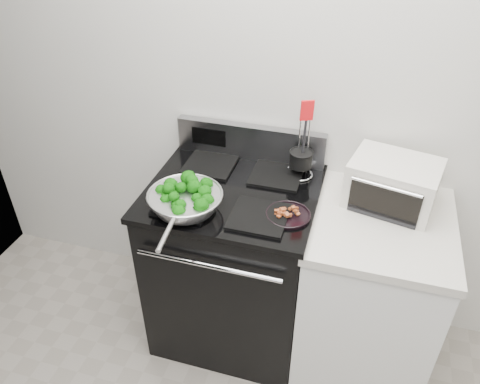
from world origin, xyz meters
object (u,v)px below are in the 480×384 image
at_px(gas_range, 234,262).
at_px(bacon_plate, 288,213).
at_px(utensil_holder, 301,163).
at_px(toaster_oven, 393,183).
at_px(skillet, 185,200).

bearing_deg(gas_range, bacon_plate, -23.86).
xyz_separation_m(utensil_holder, toaster_oven, (0.43, -0.07, 0.01)).
height_order(gas_range, skillet, gas_range).
distance_m(gas_range, bacon_plate, 0.57).
bearing_deg(skillet, toaster_oven, 16.20).
relative_size(bacon_plate, utensil_holder, 0.49).
bearing_deg(bacon_plate, utensil_holder, 91.87).
bearing_deg(bacon_plate, toaster_oven, 32.49).
bearing_deg(toaster_oven, gas_range, -156.54).
height_order(gas_range, utensil_holder, utensil_holder).
height_order(gas_range, bacon_plate, gas_range).
bearing_deg(toaster_oven, utensil_holder, -176.61).
relative_size(skillet, toaster_oven, 1.24).
bearing_deg(utensil_holder, gas_range, -166.63).
bearing_deg(utensil_holder, skillet, -159.16).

